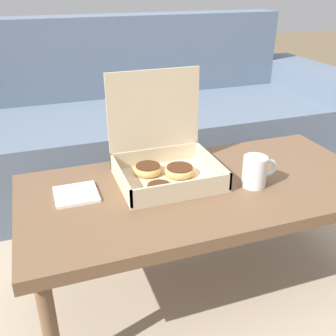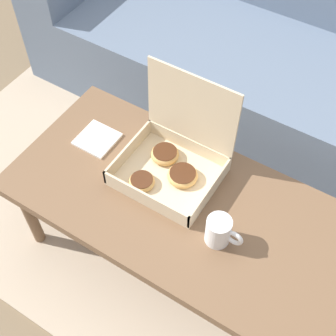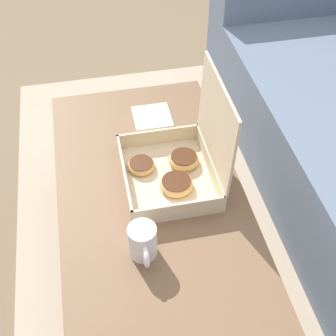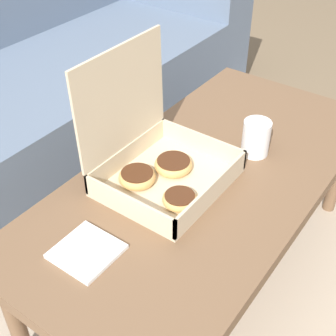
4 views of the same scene
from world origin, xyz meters
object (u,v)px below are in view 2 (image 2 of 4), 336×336
object	(u,v)px
coffee_table	(182,209)
coffee_mug	(219,231)
pastry_box	(173,157)
couch	(291,66)

from	to	relation	value
coffee_table	coffee_mug	distance (m)	0.20
coffee_table	coffee_mug	size ratio (longest dim) A/B	9.75
pastry_box	coffee_mug	xyz separation A→B (m)	(0.27, -0.16, -0.01)
coffee_mug	coffee_table	bearing A→B (deg)	160.32
coffee_mug	couch	bearing A→B (deg)	98.97
pastry_box	coffee_mug	bearing A→B (deg)	-31.07
couch	coffee_mug	distance (m)	1.07
pastry_box	coffee_mug	distance (m)	0.31
couch	pastry_box	xyz separation A→B (m)	(-0.10, -0.88, 0.20)
couch	coffee_mug	bearing A→B (deg)	-81.03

